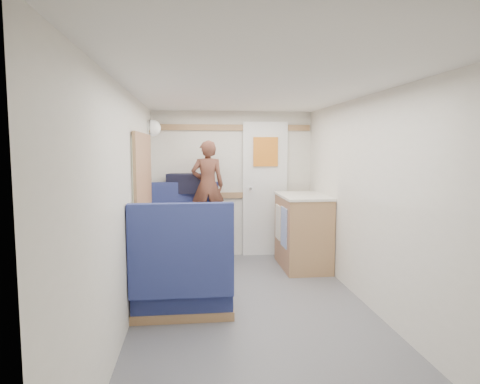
{
  "coord_description": "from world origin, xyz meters",
  "views": [
    {
      "loc": [
        -0.55,
        -3.63,
        1.51
      ],
      "look_at": [
        -0.05,
        0.9,
        1.03
      ],
      "focal_mm": 32.0,
      "sensor_mm": 36.0,
      "label": 1
    }
  ],
  "objects": [
    {
      "name": "wall_left",
      "position": [
        -1.1,
        0.0,
        1.0
      ],
      "size": [
        0.02,
        4.5,
        2.0
      ],
      "primitive_type": "cube",
      "color": "silver",
      "rests_on": "floor"
    },
    {
      "name": "bench_near",
      "position": [
        -0.65,
        0.14,
        0.3
      ],
      "size": [
        0.9,
        0.59,
        1.05
      ],
      "color": "navy",
      "rests_on": "floor"
    },
    {
      "name": "tumbler_right",
      "position": [
        -0.53,
        1.22,
        0.78
      ],
      "size": [
        0.07,
        0.07,
        0.11
      ],
      "primitive_type": "cylinder",
      "color": "white",
      "rests_on": "dinette_table"
    },
    {
      "name": "wine_glass",
      "position": [
        -0.73,
        0.87,
        0.84
      ],
      "size": [
        0.08,
        0.08,
        0.17
      ],
      "color": "white",
      "rests_on": "dinette_table"
    },
    {
      "name": "salt_grinder",
      "position": [
        -0.68,
        1.02,
        0.76
      ],
      "size": [
        0.04,
        0.04,
        0.09
      ],
      "primitive_type": "cylinder",
      "color": "white",
      "rests_on": "dinette_table"
    },
    {
      "name": "dome_light",
      "position": [
        -1.04,
        1.85,
        1.75
      ],
      "size": [
        0.2,
        0.2,
        0.2
      ],
      "primitive_type": "sphere",
      "color": "white",
      "rests_on": "wall_left"
    },
    {
      "name": "bread_loaf",
      "position": [
        -0.5,
        1.29,
        0.77
      ],
      "size": [
        0.2,
        0.25,
        0.09
      ],
      "primitive_type": "cube",
      "rotation": [
        0.0,
        0.0,
        -0.42
      ],
      "color": "brown",
      "rests_on": "dinette_table"
    },
    {
      "name": "oak_trim_high",
      "position": [
        0.0,
        2.23,
        1.78
      ],
      "size": [
        2.15,
        0.02,
        0.08
      ],
      "primitive_type": "cube",
      "color": "#926142",
      "rests_on": "wall_back"
    },
    {
      "name": "tumbler_left",
      "position": [
        -0.88,
        0.8,
        0.78
      ],
      "size": [
        0.07,
        0.07,
        0.11
      ],
      "primitive_type": "cylinder",
      "color": "white",
      "rests_on": "dinette_table"
    },
    {
      "name": "cheese_block",
      "position": [
        -0.52,
        0.88,
        0.75
      ],
      "size": [
        0.11,
        0.08,
        0.03
      ],
      "primitive_type": "cube",
      "rotation": [
        0.0,
        0.0,
        0.35
      ],
      "color": "#F0DD8B",
      "rests_on": "tray"
    },
    {
      "name": "oak_trim_low",
      "position": [
        0.0,
        2.23,
        0.85
      ],
      "size": [
        2.15,
        0.02,
        0.08
      ],
      "primitive_type": "cube",
      "color": "#926142",
      "rests_on": "wall_back"
    },
    {
      "name": "dinette_table",
      "position": [
        -0.65,
        1.0,
        0.57
      ],
      "size": [
        0.62,
        0.92,
        0.72
      ],
      "color": "white",
      "rests_on": "floor"
    },
    {
      "name": "orange_fruit",
      "position": [
        -0.58,
        0.74,
        0.78
      ],
      "size": [
        0.08,
        0.08,
        0.08
      ],
      "primitive_type": "sphere",
      "color": "#E84D0A",
      "rests_on": "tray"
    },
    {
      "name": "rear_door",
      "position": [
        0.45,
        2.22,
        0.97
      ],
      "size": [
        0.62,
        0.12,
        1.86
      ],
      "color": "white",
      "rests_on": "wall_back"
    },
    {
      "name": "side_window",
      "position": [
        -1.08,
        1.0,
        1.25
      ],
      "size": [
        0.04,
        1.3,
        0.72
      ],
      "primitive_type": "cube",
      "color": "#969C84",
      "rests_on": "wall_left"
    },
    {
      "name": "person",
      "position": [
        -0.36,
        1.85,
        1.02
      ],
      "size": [
        0.42,
        0.27,
        1.15
      ],
      "primitive_type": "imported",
      "rotation": [
        0.0,
        0.0,
        3.14
      ],
      "color": "brown",
      "rests_on": "bench_far"
    },
    {
      "name": "bench_far",
      "position": [
        -0.65,
        1.86,
        0.3
      ],
      "size": [
        0.9,
        0.59,
        1.05
      ],
      "color": "navy",
      "rests_on": "floor"
    },
    {
      "name": "beer_glass",
      "position": [
        -0.45,
        1.04,
        0.78
      ],
      "size": [
        0.07,
        0.07,
        0.11
      ],
      "primitive_type": "cylinder",
      "color": "#8D4D14",
      "rests_on": "dinette_table"
    },
    {
      "name": "galley_counter",
      "position": [
        0.82,
        1.55,
        0.47
      ],
      "size": [
        0.57,
        0.92,
        0.92
      ],
      "color": "#926142",
      "rests_on": "floor"
    },
    {
      "name": "floor",
      "position": [
        0.0,
        0.0,
        0.0
      ],
      "size": [
        4.5,
        4.5,
        0.0
      ],
      "primitive_type": "plane",
      "color": "#515156",
      "rests_on": "ground"
    },
    {
      "name": "wall_right",
      "position": [
        1.1,
        0.0,
        1.0
      ],
      "size": [
        0.02,
        4.5,
        2.0
      ],
      "primitive_type": "cube",
      "color": "silver",
      "rests_on": "floor"
    },
    {
      "name": "ledge",
      "position": [
        -0.65,
        2.12,
        0.88
      ],
      "size": [
        0.9,
        0.14,
        0.04
      ],
      "primitive_type": "cube",
      "color": "#926142",
      "rests_on": "bench_far"
    },
    {
      "name": "tray",
      "position": [
        -0.57,
        0.74,
        0.73
      ],
      "size": [
        0.37,
        0.41,
        0.02
      ],
      "primitive_type": "cube",
      "rotation": [
        0.0,
        0.0,
        0.43
      ],
      "color": "silver",
      "rests_on": "dinette_table"
    },
    {
      "name": "duffel_bag",
      "position": [
        -0.61,
        2.12,
        1.03
      ],
      "size": [
        0.6,
        0.42,
        0.26
      ],
      "primitive_type": "cube",
      "rotation": [
        0.0,
        0.0,
        -0.34
      ],
      "color": "black",
      "rests_on": "ledge"
    },
    {
      "name": "ceiling",
      "position": [
        0.0,
        0.0,
        2.0
      ],
      "size": [
        4.5,
        4.5,
        0.0
      ],
      "primitive_type": "plane",
      "rotation": [
        3.14,
        0.0,
        0.0
      ],
      "color": "silver",
      "rests_on": "wall_back"
    },
    {
      "name": "wall_back",
      "position": [
        0.0,
        2.25,
        1.0
      ],
      "size": [
        2.2,
        0.02,
        2.0
      ],
      "primitive_type": "cube",
      "color": "silver",
      "rests_on": "floor"
    },
    {
      "name": "pepper_grinder",
      "position": [
        -0.58,
        1.01,
        0.77
      ],
      "size": [
        0.04,
        0.04,
        0.1
      ],
      "primitive_type": "cylinder",
      "color": "black",
      "rests_on": "dinette_table"
    }
  ]
}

